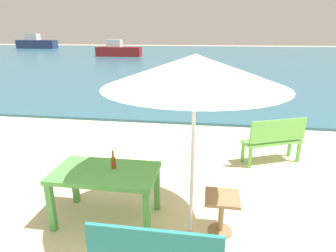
{
  "coord_description": "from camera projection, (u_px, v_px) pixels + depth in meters",
  "views": [
    {
      "loc": [
        0.4,
        -2.81,
        2.52
      ],
      "look_at": [
        -0.47,
        3.0,
        0.6
      ],
      "focal_mm": 30.53,
      "sensor_mm": 36.0,
      "label": 1
    }
  ],
  "objects": [
    {
      "name": "swimmer_person",
      "position": [
        136.0,
        96.0,
        10.86
      ],
      "size": [
        0.34,
        0.34,
        0.41
      ],
      "color": "tan",
      "rests_on": "sea_water"
    },
    {
      "name": "side_table_wood",
      "position": [
        221.0,
        209.0,
        3.69
      ],
      "size": [
        0.44,
        0.44,
        0.54
      ],
      "color": "olive",
      "rests_on": "ground_plane"
    },
    {
      "name": "beer_bottle_amber",
      "position": [
        113.0,
        162.0,
        3.87
      ],
      "size": [
        0.07,
        0.07,
        0.26
      ],
      "color": "brown",
      "rests_on": "picnic_table_green"
    },
    {
      "name": "bench_green_left",
      "position": [
        274.0,
        138.0,
        5.63
      ],
      "size": [
        1.24,
        0.81,
        0.95
      ],
      "color": "#60B24C",
      "rests_on": "ground_plane"
    },
    {
      "name": "picnic_table_green",
      "position": [
        106.0,
        178.0,
        3.86
      ],
      "size": [
        1.4,
        0.8,
        0.76
      ],
      "color": "#4C9E47",
      "rests_on": "ground_plane"
    },
    {
      "name": "ground_plane",
      "position": [
        170.0,
        250.0,
        3.48
      ],
      "size": [
        120.0,
        120.0,
        0.0
      ],
      "primitive_type": "plane",
      "color": "beige"
    },
    {
      "name": "sea_water",
      "position": [
        209.0,
        56.0,
        31.66
      ],
      "size": [
        120.0,
        50.0,
        0.08
      ],
      "primitive_type": "cube",
      "color": "#2D6075",
      "rests_on": "ground_plane"
    },
    {
      "name": "boat_barge",
      "position": [
        36.0,
        43.0,
        46.63
      ],
      "size": [
        6.42,
        1.75,
        2.33
      ],
      "color": "navy",
      "rests_on": "sea_water"
    },
    {
      "name": "patio_umbrella",
      "position": [
        195.0,
        71.0,
        3.17
      ],
      "size": [
        2.1,
        2.1,
        2.3
      ],
      "color": "silver",
      "rests_on": "ground_plane"
    },
    {
      "name": "boat_ferry",
      "position": [
        118.0,
        50.0,
        30.86
      ],
      "size": [
        4.84,
        1.32,
        1.76
      ],
      "color": "maroon",
      "rests_on": "sea_water"
    }
  ]
}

